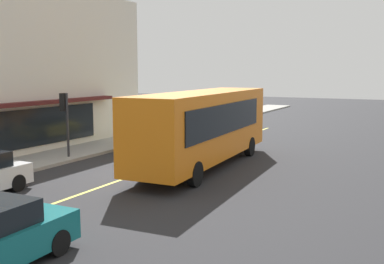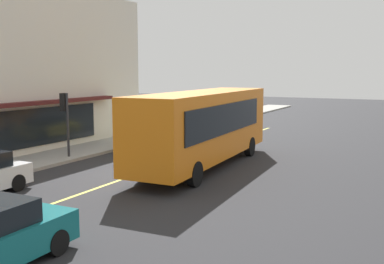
% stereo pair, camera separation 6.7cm
% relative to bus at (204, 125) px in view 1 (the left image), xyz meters
% --- Properties ---
extents(ground, '(120.00, 120.00, 0.00)m').
position_rel_bus_xyz_m(ground, '(-2.63, 1.88, -1.99)').
color(ground, '#28282B').
extents(sidewalk, '(80.00, 2.99, 0.15)m').
position_rel_bus_xyz_m(sidewalk, '(-2.63, 7.65, -1.91)').
color(sidewalk, '#9E9B93').
rests_on(sidewalk, ground).
extents(lane_centre_stripe, '(36.00, 0.16, 0.01)m').
position_rel_bus_xyz_m(lane_centre_stripe, '(-2.63, 1.88, -1.98)').
color(lane_centre_stripe, '#D8D14C').
rests_on(lane_centre_stripe, ground).
extents(bus, '(11.24, 3.08, 3.50)m').
position_rel_bus_xyz_m(bus, '(0.00, 0.00, 0.00)').
color(bus, orange).
rests_on(bus, ground).
extents(traffic_light, '(0.30, 0.52, 3.20)m').
position_rel_bus_xyz_m(traffic_light, '(-1.63, 7.00, 0.55)').
color(traffic_light, '#2D2D33').
rests_on(traffic_light, sidewalk).
extents(car_yellow, '(4.36, 1.98, 1.52)m').
position_rel_bus_xyz_m(car_yellow, '(3.29, 4.86, -1.24)').
color(car_yellow, yellow).
rests_on(car_yellow, ground).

